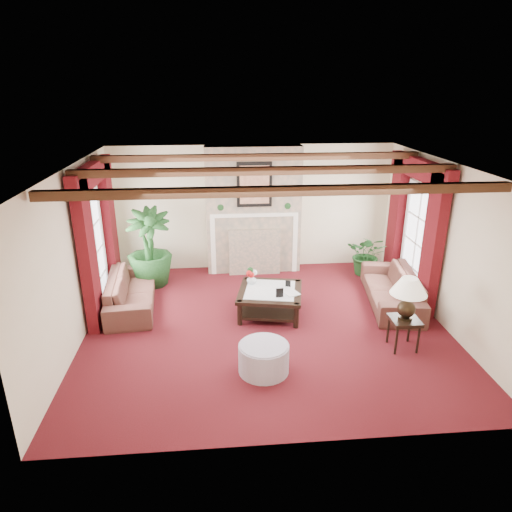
{
  "coord_description": "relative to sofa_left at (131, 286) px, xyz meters",
  "views": [
    {
      "loc": [
        -0.78,
        -6.83,
        3.85
      ],
      "look_at": [
        -0.14,
        0.4,
        1.12
      ],
      "focal_mm": 32.0,
      "sensor_mm": 36.0,
      "label": 1
    }
  ],
  "objects": [
    {
      "name": "left_wall",
      "position": [
        -0.61,
        -0.96,
        0.95
      ],
      "size": [
        0.02,
        5.5,
        2.7
      ],
      "primitive_type": "cube",
      "color": "beige",
      "rests_on": "ground"
    },
    {
      "name": "curtains_left",
      "position": [
        -0.47,
        0.04,
        2.15
      ],
      "size": [
        0.2,
        2.4,
        2.55
      ],
      "primitive_type": null,
      "color": "#41080D",
      "rests_on": "ground"
    },
    {
      "name": "flower_vase",
      "position": [
        2.2,
        -0.21,
        0.14
      ],
      "size": [
        0.31,
        0.32,
        0.18
      ],
      "primitive_type": "imported",
      "rotation": [
        0.0,
        0.0,
        0.43
      ],
      "color": "silver",
      "rests_on": "coffee_table"
    },
    {
      "name": "sofa_right",
      "position": [
        4.82,
        -0.32,
        0.01
      ],
      "size": [
        2.28,
        1.25,
        0.82
      ],
      "primitive_type": "imported",
      "rotation": [
        0.0,
        0.0,
        -1.73
      ],
      "color": "#360E1A",
      "rests_on": "ground"
    },
    {
      "name": "ceiling_beams",
      "position": [
        2.39,
        -0.96,
        2.24
      ],
      "size": [
        6.0,
        3.0,
        0.12
      ],
      "primitive_type": null,
      "color": "#321F10",
      "rests_on": "ceiling"
    },
    {
      "name": "small_plant",
      "position": [
        4.79,
        1.08,
        -0.05
      ],
      "size": [
        1.58,
        1.59,
        0.71
      ],
      "primitive_type": "imported",
      "rotation": [
        0.0,
        0.0,
        -0.49
      ],
      "color": "black",
      "rests_on": "ground"
    },
    {
      "name": "french_door_right",
      "position": [
        5.36,
        0.04,
        1.73
      ],
      "size": [
        0.1,
        1.1,
        2.16
      ],
      "primitive_type": null,
      "color": "white",
      "rests_on": "ground"
    },
    {
      "name": "side_table",
      "position": [
        4.43,
        -1.84,
        -0.15
      ],
      "size": [
        0.51,
        0.51,
        0.51
      ],
      "primitive_type": null,
      "rotation": [
        0.0,
        0.0,
        -0.22
      ],
      "color": "black",
      "rests_on": "ground"
    },
    {
      "name": "floor",
      "position": [
        2.39,
        -0.96,
        -0.4
      ],
      "size": [
        6.0,
        6.0,
        0.0
      ],
      "primitive_type": "plane",
      "color": "#3E0B0D",
      "rests_on": "ground"
    },
    {
      "name": "ceiling",
      "position": [
        2.39,
        -0.96,
        2.3
      ],
      "size": [
        6.0,
        6.0,
        0.0
      ],
      "primitive_type": "plane",
      "rotation": [
        3.14,
        0.0,
        0.0
      ],
      "color": "white",
      "rests_on": "floor"
    },
    {
      "name": "french_door_left",
      "position": [
        -0.58,
        0.04,
        1.73
      ],
      "size": [
        0.1,
        1.1,
        2.16
      ],
      "primitive_type": null,
      "color": "white",
      "rests_on": "ground"
    },
    {
      "name": "coffee_table",
      "position": [
        2.51,
        -0.51,
        -0.18
      ],
      "size": [
        1.29,
        1.29,
        0.45
      ],
      "primitive_type": null,
      "rotation": [
        0.0,
        0.0,
        -0.2
      ],
      "color": "black",
      "rests_on": "ground"
    },
    {
      "name": "fireplace",
      "position": [
        2.39,
        1.59,
        2.3
      ],
      "size": [
        2.0,
        0.52,
        2.7
      ],
      "primitive_type": null,
      "color": "tan",
      "rests_on": "ground"
    },
    {
      "name": "curtains_right",
      "position": [
        5.25,
        0.04,
        2.15
      ],
      "size": [
        0.2,
        2.4,
        2.55
      ],
      "primitive_type": null,
      "color": "#41080D",
      "rests_on": "ground"
    },
    {
      "name": "book",
      "position": [
        2.74,
        -0.72,
        0.21
      ],
      "size": [
        0.25,
        0.19,
        0.32
      ],
      "primitive_type": "imported",
      "rotation": [
        0.0,
        0.0,
        0.39
      ],
      "color": "black",
      "rests_on": "coffee_table"
    },
    {
      "name": "back_wall",
      "position": [
        2.39,
        1.79,
        0.95
      ],
      "size": [
        6.0,
        0.02,
        2.7
      ],
      "primitive_type": "cube",
      "color": "beige",
      "rests_on": "ground"
    },
    {
      "name": "photo_frame_a",
      "position": [
        2.64,
        -0.82,
        0.13
      ],
      "size": [
        0.13,
        0.03,
        0.17
      ],
      "primitive_type": null,
      "rotation": [
        0.0,
        0.0,
        0.08
      ],
      "color": "black",
      "rests_on": "coffee_table"
    },
    {
      "name": "table_lamp",
      "position": [
        4.43,
        -1.84,
        0.45
      ],
      "size": [
        0.55,
        0.55,
        0.7
      ],
      "primitive_type": null,
      "color": "black",
      "rests_on": "side_table"
    },
    {
      "name": "right_wall",
      "position": [
        5.39,
        -0.96,
        0.95
      ],
      "size": [
        0.02,
        5.5,
        2.7
      ],
      "primitive_type": "cube",
      "color": "beige",
      "rests_on": "ground"
    },
    {
      "name": "sofa_left",
      "position": [
        0.0,
        0.0,
        0.0
      ],
      "size": [
        2.16,
        0.96,
        0.8
      ],
      "primitive_type": "imported",
      "rotation": [
        0.0,
        0.0,
        1.66
      ],
      "color": "#360E1A",
      "rests_on": "ground"
    },
    {
      "name": "ottoman",
      "position": [
        2.21,
        -2.28,
        -0.19
      ],
      "size": [
        0.72,
        0.72,
        0.42
      ],
      "primitive_type": "cylinder",
      "color": "#9B92A5",
      "rests_on": "ground"
    },
    {
      "name": "photo_frame_b",
      "position": [
        2.84,
        -0.41,
        0.11
      ],
      "size": [
        0.09,
        0.06,
        0.12
      ],
      "primitive_type": null,
      "rotation": [
        0.0,
        0.0,
        -0.42
      ],
      "color": "black",
      "rests_on": "coffee_table"
    },
    {
      "name": "potted_palm",
      "position": [
        0.24,
        0.97,
        0.04
      ],
      "size": [
        1.27,
        1.8,
        0.89
      ],
      "primitive_type": "imported",
      "rotation": [
        0.0,
        0.0,
        0.12
      ],
      "color": "black",
      "rests_on": "ground"
    }
  ]
}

